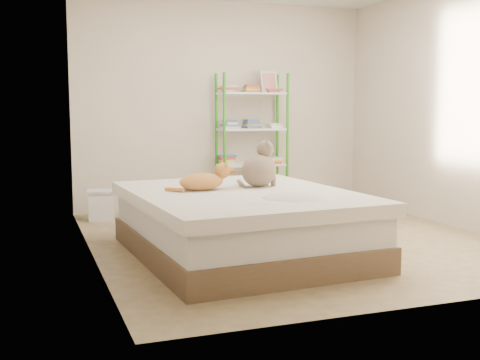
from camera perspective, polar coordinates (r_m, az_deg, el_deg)
name	(u,v)px	position (r m, az deg, el deg)	size (l,w,h in m)	color
room	(293,105)	(5.77, 5.07, 7.10)	(3.81, 4.21, 2.61)	tan
bed	(241,223)	(5.21, 0.09, -4.12)	(1.91, 2.32, 0.56)	brown
orange_cat	(201,179)	(5.21, -3.67, 0.06)	(0.48, 0.26, 0.19)	#DC8B40
grey_cat	(259,164)	(5.43, 1.82, 1.57)	(0.31, 0.37, 0.42)	#86745C
shelf_unit	(252,140)	(7.63, 1.17, 3.81)	(0.88, 0.36, 1.74)	green
cardboard_box	(274,208)	(6.58, 3.28, -2.69)	(0.52, 0.50, 0.41)	#B68D46
white_bin	(101,205)	(7.01, -13.02, -2.30)	(0.34, 0.31, 0.35)	white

